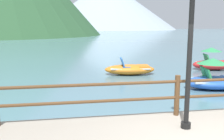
{
  "coord_description": "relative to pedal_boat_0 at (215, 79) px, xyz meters",
  "views": [
    {
      "loc": [
        -2.45,
        -3.88,
        2.49
      ],
      "look_at": [
        -0.95,
        5.0,
        0.9
      ],
      "focal_mm": 41.22,
      "sensor_mm": 36.0,
      "label": 1
    }
  ],
  "objects": [
    {
      "name": "pedal_boat_4",
      "position": [
        2.31,
        4.05,
        0.01
      ],
      "size": [
        2.37,
        1.64,
        1.24
      ],
      "color": "red",
      "rests_on": "ground"
    },
    {
      "name": "dock_railing",
      "position": [
        -3.17,
        -3.62,
        0.58
      ],
      "size": [
        23.92,
        0.12,
        0.95
      ],
      "color": "brown",
      "rests_on": "promenade_dock"
    },
    {
      "name": "pedal_boat_1",
      "position": [
        -2.58,
        3.44,
        -0.13
      ],
      "size": [
        2.63,
        1.41,
        0.85
      ],
      "color": "orange",
      "rests_on": "ground"
    },
    {
      "name": "distant_peak",
      "position": [
        14.51,
        126.67,
        12.15
      ],
      "size": [
        71.45,
        71.45,
        25.1
      ],
      "primitive_type": "cone",
      "color": "#9EADBC",
      "rests_on": "ground"
    },
    {
      "name": "pedal_boat_0",
      "position": [
        0.0,
        0.0,
        0.0
      ],
      "size": [
        2.52,
        1.66,
        1.21
      ],
      "color": "blue",
      "rests_on": "ground"
    },
    {
      "name": "ground_plane",
      "position": [
        -3.17,
        34.83,
        -0.4
      ],
      "size": [
        200.0,
        200.0,
        0.0
      ],
      "primitive_type": "plane",
      "color": "slate"
    }
  ]
}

